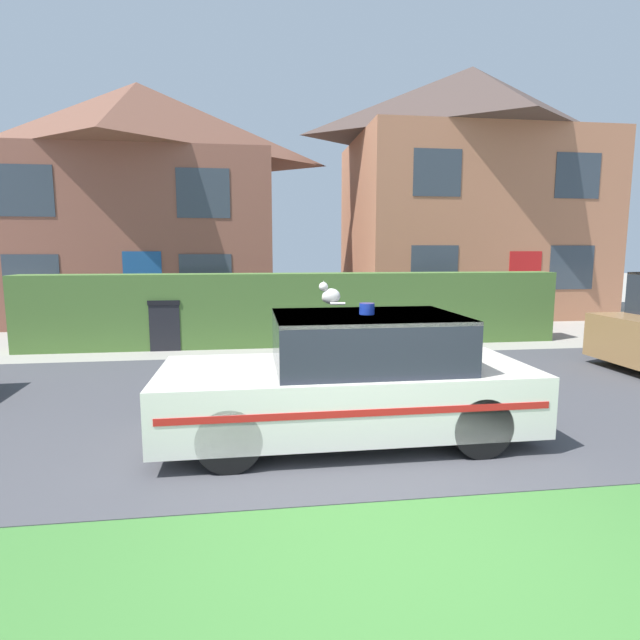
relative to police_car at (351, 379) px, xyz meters
name	(u,v)px	position (x,y,z in m)	size (l,w,h in m)	color
ground_plane	(406,549)	(-0.03, -2.16, -0.68)	(80.00, 80.00, 0.00)	gray
road_strip	(329,399)	(-0.03, 1.49, -0.68)	(28.00, 5.97, 0.01)	#424247
lawn_verge	(419,573)	(-0.03, -2.44, -0.68)	(28.00, 1.91, 0.01)	#3D7533
garden_hedge	(299,309)	(-0.07, 5.75, 0.13)	(11.97, 0.70, 1.62)	#4C7233
police_car	(351,379)	(0.00, 0.00, 0.00)	(4.10, 1.67, 1.53)	black
cat	(330,295)	(-0.26, -0.05, 0.96)	(0.27, 0.19, 0.25)	silver
house_left	(142,200)	(-4.56, 11.63, 3.05)	(8.48, 6.53, 7.32)	brown
house_right	(468,191)	(6.23, 11.18, 3.46)	(8.14, 5.74, 8.12)	#A86B4C
wheelie_bin	(167,324)	(-2.95, 5.67, -0.14)	(0.67, 0.62, 1.08)	black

